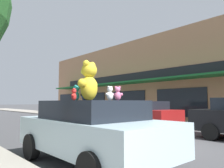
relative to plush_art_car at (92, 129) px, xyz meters
name	(u,v)px	position (x,y,z in m)	size (l,w,h in m)	color
ground_plane	(157,144)	(3.09, 0.47, -0.78)	(260.00, 260.00, 0.00)	#424244
storefront_row	(190,82)	(16.94, 6.76, 2.64)	(14.02, 31.03, 6.85)	tan
plush_art_car	(92,129)	(0.00, 0.00, 0.00)	(2.09, 4.09, 1.46)	#ADC6D1
teddy_bear_giant	(89,81)	(-0.01, 0.13, 1.15)	(0.74, 0.54, 0.97)	yellow
teddy_bear_blue	(85,96)	(0.07, 0.41, 0.80)	(0.20, 0.14, 0.26)	blue
teddy_bear_black	(85,94)	(0.33, 0.80, 0.86)	(0.25, 0.27, 0.38)	black
teddy_bear_teal	(76,93)	(-0.24, 0.34, 0.86)	(0.27, 0.25, 0.38)	teal
teddy_bear_pink	(118,94)	(0.09, -0.79, 0.83)	(0.20, 0.22, 0.31)	pink
teddy_bear_red	(74,95)	(-0.55, -0.06, 0.81)	(0.19, 0.18, 0.27)	red
teddy_bear_white	(110,93)	(-0.13, -0.79, 0.82)	(0.23, 0.14, 0.30)	white
parked_car_far_center	(138,113)	(6.11, 4.01, 0.02)	(2.17, 4.57, 1.47)	maroon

